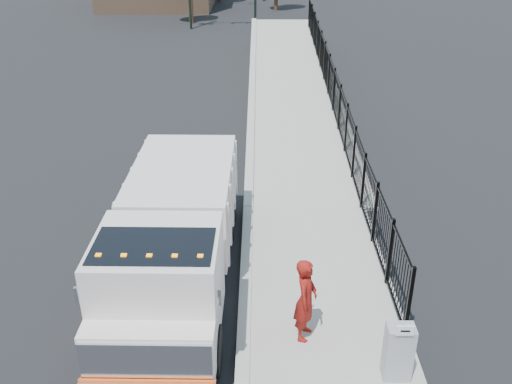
{
  "coord_description": "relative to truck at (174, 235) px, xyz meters",
  "views": [
    {
      "loc": [
        0.32,
        -11.79,
        8.69
      ],
      "look_at": [
        0.25,
        2.0,
        1.67
      ],
      "focal_mm": 40.0,
      "sensor_mm": 36.0,
      "label": 1
    }
  ],
  "objects": [
    {
      "name": "worker",
      "position": [
        3.04,
        -1.86,
        -0.46
      ],
      "size": [
        0.65,
        0.82,
        1.96
      ],
      "primitive_type": "imported",
      "rotation": [
        0.0,
        0.0,
        1.29
      ],
      "color": "maroon",
      "rests_on": "sidewalk"
    },
    {
      "name": "ramp",
      "position": [
        3.83,
        16.1,
        -1.56
      ],
      "size": [
        3.95,
        24.06,
        3.19
      ],
      "primitive_type": "cube",
      "rotation": [
        0.06,
        0.0,
        0.0
      ],
      "color": "#9E998E",
      "rests_on": "ground"
    },
    {
      "name": "arrow_sign",
      "position": [
        4.8,
        -3.28,
        -0.08
      ],
      "size": [
        0.35,
        0.04,
        0.22
      ],
      "primitive_type": "cube",
      "color": "white",
      "rests_on": "utility_cabinet"
    },
    {
      "name": "iron_fence",
      "position": [
        5.25,
        12.1,
        -0.66
      ],
      "size": [
        0.1,
        28.0,
        1.8
      ],
      "primitive_type": "cube",
      "color": "black",
      "rests_on": "ground"
    },
    {
      "name": "debris",
      "position": [
        3.14,
        -0.78,
        -1.39
      ],
      "size": [
        0.42,
        0.42,
        0.11
      ],
      "primitive_type": "ellipsoid",
      "color": "silver",
      "rests_on": "sidewalk"
    },
    {
      "name": "ground",
      "position": [
        1.7,
        0.1,
        -1.56
      ],
      "size": [
        120.0,
        120.0,
        0.0
      ],
      "primitive_type": "plane",
      "color": "black",
      "rests_on": "ground"
    },
    {
      "name": "truck",
      "position": [
        0.0,
        0.0,
        0.0
      ],
      "size": [
        2.75,
        8.15,
        2.78
      ],
      "rotation": [
        0.0,
        0.0,
        -0.01
      ],
      "color": "black",
      "rests_on": "ground"
    },
    {
      "name": "utility_cabinet",
      "position": [
        4.8,
        -3.06,
        -0.82
      ],
      "size": [
        0.55,
        0.4,
        1.25
      ],
      "primitive_type": "cube",
      "color": "gray",
      "rests_on": "sidewalk"
    },
    {
      "name": "curb",
      "position": [
        1.7,
        -1.9,
        -1.48
      ],
      "size": [
        0.3,
        12.0,
        0.16
      ],
      "primitive_type": "cube",
      "color": "#ADAAA3",
      "rests_on": "ground"
    },
    {
      "name": "sidewalk",
      "position": [
        3.63,
        -1.9,
        -1.5
      ],
      "size": [
        3.55,
        12.0,
        0.12
      ],
      "primitive_type": "cube",
      "color": "#9E998E",
      "rests_on": "ground"
    }
  ]
}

